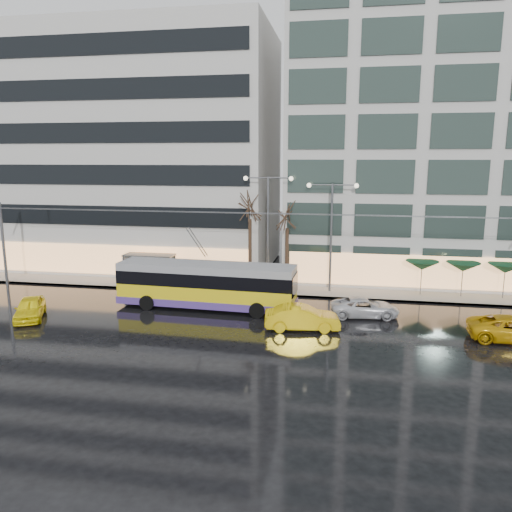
% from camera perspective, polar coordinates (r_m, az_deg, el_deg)
% --- Properties ---
extents(ground, '(140.00, 140.00, 0.00)m').
position_cam_1_polar(ground, '(31.15, -5.42, -8.81)').
color(ground, black).
rests_on(ground, ground).
extents(sidewalk, '(80.00, 10.00, 0.15)m').
position_cam_1_polar(sidewalk, '(43.88, 1.98, -2.70)').
color(sidewalk, gray).
rests_on(sidewalk, ground).
extents(kerb, '(80.00, 0.10, 0.15)m').
position_cam_1_polar(kerb, '(39.15, 0.95, -4.42)').
color(kerb, slate).
rests_on(kerb, ground).
extents(building_left, '(34.00, 14.00, 22.00)m').
position_cam_1_polar(building_left, '(52.90, -17.19, 11.32)').
color(building_left, beige).
rests_on(building_left, sidewalk).
extents(building_right, '(32.00, 14.00, 25.00)m').
position_cam_1_polar(building_right, '(48.47, 23.86, 12.69)').
color(building_right, beige).
rests_on(building_right, sidewalk).
extents(trolleybus, '(12.85, 5.25, 5.91)m').
position_cam_1_polar(trolleybus, '(35.70, -5.69, -3.50)').
color(trolleybus, yellow).
rests_on(trolleybus, ground).
extents(catenary, '(42.24, 5.12, 7.00)m').
position_cam_1_polar(catenary, '(37.32, -0.82, 1.38)').
color(catenary, '#595B60').
rests_on(catenary, ground).
extents(bus_shelter, '(4.20, 1.60, 2.51)m').
position_cam_1_polar(bus_shelter, '(43.04, -12.46, -0.66)').
color(bus_shelter, '#595B60').
rests_on(bus_shelter, sidewalk).
extents(street_lamp_near, '(3.96, 0.36, 9.03)m').
position_cam_1_polar(street_lamp_near, '(39.69, 1.38, 4.51)').
color(street_lamp_near, '#595B60').
rests_on(street_lamp_near, sidewalk).
extents(street_lamp_far, '(3.96, 0.36, 8.53)m').
position_cam_1_polar(street_lamp_far, '(39.29, 8.62, 3.91)').
color(street_lamp_far, '#595B60').
rests_on(street_lamp_far, sidewalk).
extents(tree_a, '(3.20, 3.20, 8.40)m').
position_cam_1_polar(tree_a, '(40.03, -0.70, 6.15)').
color(tree_a, black).
rests_on(tree_a, sidewalk).
extents(tree_b, '(3.20, 3.20, 7.70)m').
position_cam_1_polar(tree_b, '(39.84, 3.61, 5.11)').
color(tree_b, black).
rests_on(tree_b, sidewalk).
extents(parasol_a, '(2.50, 2.50, 2.65)m').
position_cam_1_polar(parasol_a, '(40.47, 18.45, -1.03)').
color(parasol_a, '#595B60').
rests_on(parasol_a, sidewalk).
extents(parasol_b, '(2.50, 2.50, 2.65)m').
position_cam_1_polar(parasol_b, '(41.02, 22.59, -1.16)').
color(parasol_b, '#595B60').
rests_on(parasol_b, sidewalk).
extents(parasol_c, '(2.50, 2.50, 2.65)m').
position_cam_1_polar(parasol_c, '(41.79, 26.61, -1.28)').
color(parasol_c, '#595B60').
rests_on(parasol_c, sidewalk).
extents(taxi_a, '(3.37, 4.54, 1.44)m').
position_cam_1_polar(taxi_a, '(36.80, -24.43, -5.45)').
color(taxi_a, yellow).
rests_on(taxi_a, ground).
extents(taxi_b, '(4.86, 2.27, 1.54)m').
position_cam_1_polar(taxi_b, '(31.58, 5.30, -7.04)').
color(taxi_b, gold).
rests_on(taxi_b, ground).
extents(sedan_silver, '(4.81, 2.65, 1.28)m').
position_cam_1_polar(sedan_silver, '(34.77, 12.32, -5.76)').
color(sedan_silver, silver).
rests_on(sedan_silver, ground).
extents(pedestrian_a, '(1.05, 1.06, 2.19)m').
position_cam_1_polar(pedestrian_a, '(42.70, -10.34, -1.18)').
color(pedestrian_a, black).
rests_on(pedestrian_a, sidewalk).
extents(pedestrian_b, '(0.94, 0.75, 1.86)m').
position_cam_1_polar(pedestrian_b, '(42.76, -7.72, -1.79)').
color(pedestrian_b, black).
rests_on(pedestrian_b, sidewalk).
extents(pedestrian_c, '(1.10, 0.83, 2.11)m').
position_cam_1_polar(pedestrian_c, '(42.38, -14.18, -1.89)').
color(pedestrian_c, black).
rests_on(pedestrian_c, sidewalk).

